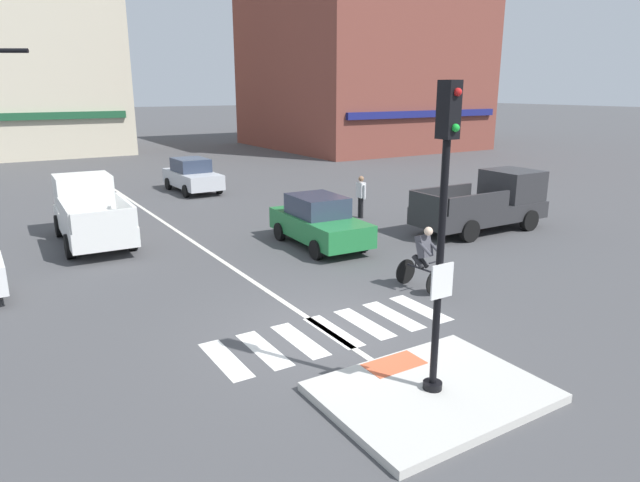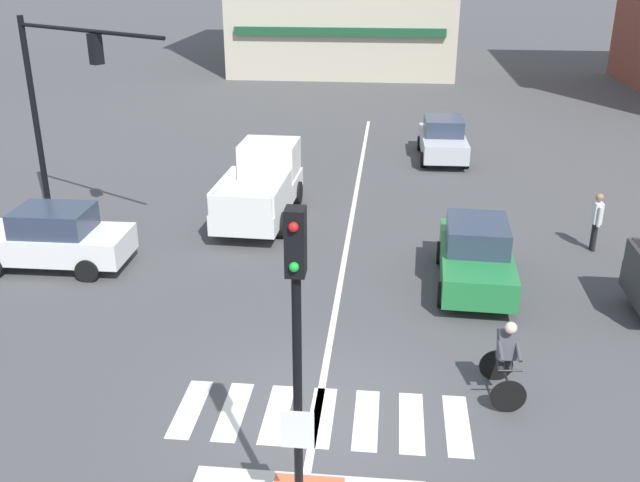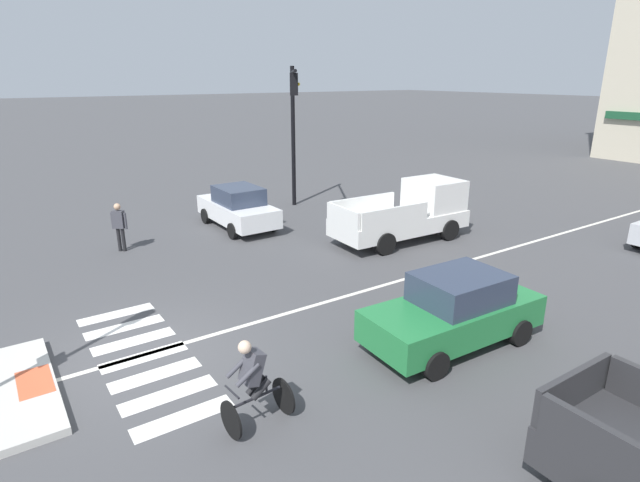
{
  "view_description": "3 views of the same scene",
  "coord_description": "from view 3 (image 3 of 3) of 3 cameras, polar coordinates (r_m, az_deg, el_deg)",
  "views": [
    {
      "loc": [
        -5.99,
        -9.21,
        4.99
      ],
      "look_at": [
        1.25,
        2.51,
        1.22
      ],
      "focal_mm": 31.49,
      "sensor_mm": 36.0,
      "label": 1
    },
    {
      "loc": [
        1.07,
        -10.73,
        7.86
      ],
      "look_at": [
        -0.57,
        5.32,
        1.24
      ],
      "focal_mm": 40.07,
      "sensor_mm": 36.0,
      "label": 2
    },
    {
      "loc": [
        9.95,
        -2.22,
        5.72
      ],
      "look_at": [
        -0.76,
        5.02,
        1.47
      ],
      "focal_mm": 28.39,
      "sensor_mm": 36.0,
      "label": 3
    }
  ],
  "objects": [
    {
      "name": "crosswalk_stripe_e",
      "position": [
        11.0,
        -18.05,
        -14.12
      ],
      "size": [
        0.44,
        1.8,
        0.01
      ],
      "primitive_type": "cube",
      "color": "silver",
      "rests_on": "ground"
    },
    {
      "name": "crosswalk_stripe_a",
      "position": [
        13.82,
        -21.98,
        -7.67
      ],
      "size": [
        0.44,
        1.8,
        0.01
      ],
      "primitive_type": "cube",
      "color": "silver",
      "rests_on": "ground"
    },
    {
      "name": "tactile_pad_front",
      "position": [
        11.4,
        -29.48,
        -13.64
      ],
      "size": [
        1.1,
        0.6,
        0.01
      ],
      "primitive_type": "cube",
      "color": "#DB5B38",
      "rests_on": "traffic_island"
    },
    {
      "name": "lane_centre_line",
      "position": [
        16.82,
        15.55,
        -2.39
      ],
      "size": [
        0.14,
        28.0,
        0.01
      ],
      "primitive_type": "cube",
      "color": "silver",
      "rests_on": "ground"
    },
    {
      "name": "car_white_cross_left",
      "position": [
        20.05,
        -9.24,
        3.76
      ],
      "size": [
        4.12,
        1.87,
        1.64
      ],
      "color": "white",
      "rests_on": "ground"
    },
    {
      "name": "ground_plane",
      "position": [
        11.69,
        -19.07,
        -12.21
      ],
      "size": [
        300.0,
        300.0,
        0.0
      ],
      "primitive_type": "plane",
      "color": "#474749"
    },
    {
      "name": "crosswalk_stripe_g",
      "position": [
        9.69,
        -15.12,
        -18.68
      ],
      "size": [
        0.44,
        1.8,
        0.01
      ],
      "primitive_type": "cube",
      "color": "silver",
      "rests_on": "ground"
    },
    {
      "name": "pedestrian_at_curb_left",
      "position": [
        18.3,
        -21.69,
        1.87
      ],
      "size": [
        0.4,
        0.44,
        1.67
      ],
      "color": "black",
      "rests_on": "ground"
    },
    {
      "name": "pickup_truck_white_westbound_far",
      "position": [
        18.66,
        10.15,
        3.17
      ],
      "size": [
        2.19,
        5.16,
        2.08
      ],
      "color": "white",
      "rests_on": "ground"
    },
    {
      "name": "crosswalk_stripe_d",
      "position": [
        11.68,
        -19.23,
        -12.22
      ],
      "size": [
        0.44,
        1.8,
        0.01
      ],
      "primitive_type": "cube",
      "color": "silver",
      "rests_on": "ground"
    },
    {
      "name": "car_green_eastbound_mid",
      "position": [
        11.58,
        14.93,
        -7.57
      ],
      "size": [
        1.97,
        4.17,
        1.64
      ],
      "color": "#237A3D",
      "rests_on": "ground"
    },
    {
      "name": "cyclist",
      "position": [
        8.79,
        -7.49,
        -15.45
      ],
      "size": [
        0.75,
        1.14,
        1.68
      ],
      "color": "black",
      "rests_on": "ground"
    },
    {
      "name": "crosswalk_stripe_f",
      "position": [
        10.33,
        -16.69,
        -16.26
      ],
      "size": [
        0.44,
        1.8,
        0.01
      ],
      "primitive_type": "cube",
      "color": "silver",
      "rests_on": "ground"
    },
    {
      "name": "crosswalk_stripe_b",
      "position": [
        13.1,
        -21.17,
        -9.02
      ],
      "size": [
        0.44,
        1.8,
        0.01
      ],
      "primitive_type": "cube",
      "color": "silver",
      "rests_on": "ground"
    },
    {
      "name": "traffic_light_mast",
      "position": [
        21.67,
        -3.01,
        13.89
      ],
      "size": [
        5.26,
        3.12,
        6.11
      ],
      "color": "black",
      "rests_on": "ground"
    },
    {
      "name": "crosswalk_stripe_c",
      "position": [
        12.38,
        -20.26,
        -10.53
      ],
      "size": [
        0.44,
        1.8,
        0.01
      ],
      "primitive_type": "cube",
      "color": "silver",
      "rests_on": "ground"
    }
  ]
}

